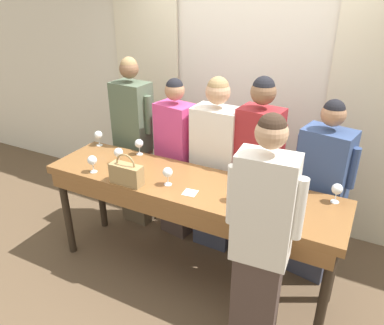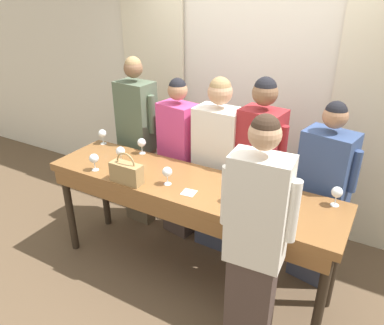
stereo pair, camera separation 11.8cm
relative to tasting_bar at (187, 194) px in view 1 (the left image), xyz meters
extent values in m
plane|color=brown|center=(0.00, 0.02, -0.87)|extent=(18.00, 18.00, 0.00)
cube|color=silver|center=(0.00, 1.36, 0.53)|extent=(12.00, 0.06, 2.80)
cube|color=beige|center=(-1.21, 1.30, 0.48)|extent=(0.81, 0.03, 2.69)
cube|color=beige|center=(1.21, 1.30, 0.48)|extent=(0.81, 0.03, 2.69)
cube|color=brown|center=(0.00, 0.02, 0.07)|extent=(2.53, 0.64, 0.07)
cube|color=brown|center=(0.00, -0.29, -0.03)|extent=(2.43, 0.03, 0.12)
cylinder|color=#2D2319|center=(-1.19, -0.23, -0.42)|extent=(0.07, 0.07, 0.90)
cylinder|color=#2D2319|center=(1.19, -0.23, -0.42)|extent=(0.07, 0.07, 0.90)
cylinder|color=#2D2319|center=(-1.19, 0.27, -0.42)|extent=(0.07, 0.07, 0.90)
cylinder|color=#2D2319|center=(1.19, 0.27, -0.42)|extent=(0.07, 0.07, 0.90)
cylinder|color=black|center=(0.72, 0.21, 0.20)|extent=(0.08, 0.08, 0.20)
cone|color=black|center=(0.72, 0.21, 0.32)|extent=(0.08, 0.08, 0.04)
cylinder|color=black|center=(0.72, 0.21, 0.37)|extent=(0.03, 0.03, 0.07)
cylinder|color=beige|center=(0.72, 0.21, 0.19)|extent=(0.08, 0.08, 0.08)
cube|color=#997A4C|center=(-0.43, -0.23, 0.19)|extent=(0.28, 0.11, 0.17)
torus|color=#997A4C|center=(-0.43, -0.23, 0.28)|extent=(0.18, 0.01, 0.18)
cylinder|color=white|center=(0.44, -0.08, 0.10)|extent=(0.06, 0.06, 0.00)
cylinder|color=white|center=(0.44, -0.08, 0.14)|extent=(0.01, 0.01, 0.07)
sphere|color=white|center=(0.44, -0.08, 0.21)|extent=(0.08, 0.08, 0.08)
cylinder|color=white|center=(-0.71, 0.04, 0.10)|extent=(0.06, 0.06, 0.00)
cylinder|color=white|center=(-0.71, 0.04, 0.14)|extent=(0.01, 0.01, 0.07)
sphere|color=white|center=(-0.71, 0.04, 0.21)|extent=(0.08, 0.08, 0.08)
sphere|color=beige|center=(-0.71, 0.04, 0.20)|extent=(0.05, 0.05, 0.05)
cylinder|color=white|center=(-0.67, 0.29, 0.10)|extent=(0.06, 0.06, 0.00)
cylinder|color=white|center=(-0.67, 0.29, 0.14)|extent=(0.01, 0.01, 0.07)
sphere|color=white|center=(-0.67, 0.29, 0.21)|extent=(0.08, 0.08, 0.08)
sphere|color=beige|center=(-0.67, 0.29, 0.20)|extent=(0.05, 0.05, 0.05)
cylinder|color=white|center=(0.82, -0.19, 0.10)|extent=(0.06, 0.06, 0.00)
cylinder|color=white|center=(0.82, -0.19, 0.14)|extent=(0.01, 0.01, 0.07)
sphere|color=white|center=(0.82, -0.19, 0.21)|extent=(0.08, 0.08, 0.08)
cylinder|color=white|center=(-0.81, -0.20, 0.10)|extent=(0.06, 0.06, 0.00)
cylinder|color=white|center=(-0.81, -0.20, 0.14)|extent=(0.01, 0.01, 0.07)
sphere|color=white|center=(-0.81, -0.20, 0.21)|extent=(0.08, 0.08, 0.08)
cylinder|color=white|center=(0.42, 0.22, 0.10)|extent=(0.06, 0.06, 0.00)
cylinder|color=white|center=(0.42, 0.22, 0.14)|extent=(0.01, 0.01, 0.07)
sphere|color=white|center=(0.42, 0.22, 0.21)|extent=(0.08, 0.08, 0.08)
cylinder|color=white|center=(1.11, 0.25, 0.10)|extent=(0.06, 0.06, 0.00)
cylinder|color=white|center=(1.11, 0.25, 0.14)|extent=(0.01, 0.01, 0.07)
sphere|color=white|center=(1.11, 0.25, 0.21)|extent=(0.08, 0.08, 0.08)
sphere|color=beige|center=(1.11, 0.25, 0.20)|extent=(0.05, 0.05, 0.05)
cylinder|color=white|center=(-1.15, 0.28, 0.10)|extent=(0.06, 0.06, 0.00)
cylinder|color=white|center=(-1.15, 0.28, 0.14)|extent=(0.01, 0.01, 0.07)
sphere|color=white|center=(-1.15, 0.28, 0.21)|extent=(0.08, 0.08, 0.08)
cylinder|color=white|center=(0.67, -0.19, 0.10)|extent=(0.06, 0.06, 0.00)
cylinder|color=white|center=(0.67, -0.19, 0.14)|extent=(0.01, 0.01, 0.07)
sphere|color=white|center=(0.67, -0.19, 0.21)|extent=(0.08, 0.08, 0.08)
cylinder|color=white|center=(-0.13, -0.09, 0.10)|extent=(0.06, 0.06, 0.00)
cylinder|color=white|center=(-0.13, -0.09, 0.14)|extent=(0.01, 0.01, 0.07)
sphere|color=white|center=(-0.13, -0.09, 0.21)|extent=(0.08, 0.08, 0.08)
sphere|color=beige|center=(-0.13, -0.09, 0.20)|extent=(0.05, 0.05, 0.05)
cube|color=white|center=(0.09, -0.13, 0.10)|extent=(0.11, 0.11, 0.00)
cube|color=brown|center=(-0.92, 0.56, -0.43)|extent=(0.32, 0.23, 0.88)
cube|color=#4C5B47|center=(-0.92, 0.56, 0.36)|extent=(0.38, 0.28, 0.69)
sphere|color=brown|center=(-0.92, 0.56, 0.83)|extent=(0.18, 0.18, 0.18)
sphere|color=#93754C|center=(-0.92, 0.56, 0.86)|extent=(0.16, 0.16, 0.16)
cylinder|color=#4C5B47|center=(-0.72, 0.54, 0.41)|extent=(0.07, 0.07, 0.38)
cylinder|color=#4C5B47|center=(-1.12, 0.57, 0.41)|extent=(0.07, 0.07, 0.38)
cube|color=#473833|center=(-0.42, 0.56, -0.47)|extent=(0.34, 0.26, 0.80)
cube|color=#C63D7A|center=(-0.42, 0.56, 0.24)|extent=(0.39, 0.30, 0.63)
sphere|color=#9E7051|center=(-0.42, 0.56, 0.68)|extent=(0.19, 0.19, 0.19)
sphere|color=black|center=(-0.42, 0.56, 0.72)|extent=(0.16, 0.16, 0.16)
cylinder|color=#C63D7A|center=(-0.23, 0.52, 0.29)|extent=(0.08, 0.08, 0.35)
cylinder|color=#C63D7A|center=(-0.62, 0.59, 0.29)|extent=(0.08, 0.08, 0.35)
cube|color=#383D51|center=(0.01, 0.56, -0.46)|extent=(0.37, 0.24, 0.81)
cube|color=silver|center=(0.01, 0.56, 0.26)|extent=(0.43, 0.28, 0.64)
sphere|color=tan|center=(0.01, 0.56, 0.72)|extent=(0.22, 0.22, 0.22)
sphere|color=#93754C|center=(0.01, 0.56, 0.76)|extent=(0.19, 0.19, 0.19)
cylinder|color=silver|center=(0.24, 0.55, 0.31)|extent=(0.07, 0.07, 0.35)
cylinder|color=silver|center=(-0.23, 0.56, 0.31)|extent=(0.07, 0.07, 0.35)
cube|color=brown|center=(0.41, 0.56, -0.45)|extent=(0.33, 0.26, 0.84)
cube|color=maroon|center=(0.41, 0.56, 0.30)|extent=(0.39, 0.30, 0.66)
sphere|color=brown|center=(0.41, 0.56, 0.77)|extent=(0.21, 0.21, 0.21)
sphere|color=black|center=(0.41, 0.56, 0.81)|extent=(0.19, 0.19, 0.19)
cylinder|color=maroon|center=(0.61, 0.53, 0.35)|extent=(0.08, 0.08, 0.36)
cylinder|color=maroon|center=(0.21, 0.58, 0.35)|extent=(0.08, 0.08, 0.36)
cube|color=#383D51|center=(0.97, 0.56, -0.47)|extent=(0.37, 0.29, 0.79)
cube|color=#334775|center=(0.97, 0.56, 0.23)|extent=(0.44, 0.34, 0.62)
sphere|color=#9E7051|center=(0.97, 0.56, 0.67)|extent=(0.19, 0.19, 0.19)
sphere|color=black|center=(0.97, 0.56, 0.70)|extent=(0.17, 0.17, 0.17)
cylinder|color=#334775|center=(1.18, 0.52, 0.28)|extent=(0.08, 0.08, 0.34)
cylinder|color=#334775|center=(0.75, 0.60, 0.28)|extent=(0.08, 0.08, 0.34)
cube|color=#473833|center=(0.78, -0.51, -0.42)|extent=(0.31, 0.19, 0.89)
cube|color=silver|center=(0.78, -0.51, 0.38)|extent=(0.36, 0.23, 0.71)
sphere|color=tan|center=(0.78, -0.51, 0.86)|extent=(0.18, 0.18, 0.18)
sphere|color=#332319|center=(0.78, -0.51, 0.89)|extent=(0.16, 0.16, 0.16)
cylinder|color=silver|center=(0.59, -0.52, 0.43)|extent=(0.07, 0.07, 0.39)
cylinder|color=silver|center=(0.98, -0.50, 0.43)|extent=(0.07, 0.07, 0.39)
camera|label=1|loc=(1.26, -2.35, 1.58)|focal=35.00mm
camera|label=2|loc=(1.36, -2.30, 1.58)|focal=35.00mm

